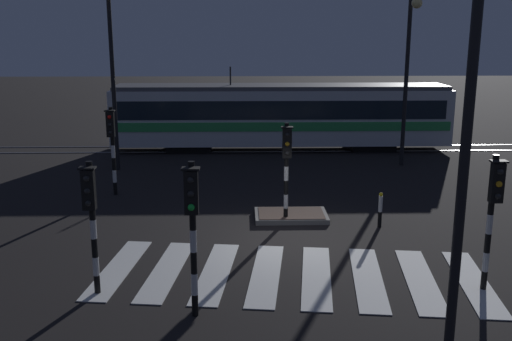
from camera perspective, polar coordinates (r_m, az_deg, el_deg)
ground_plane at (r=16.92m, az=2.78°, el=-7.04°), size 120.00×120.00×0.00m
rail_near at (r=29.12m, az=0.98°, el=1.85°), size 80.00×0.12×0.03m
rail_far at (r=30.52m, az=0.87°, el=2.40°), size 80.00×0.12×0.03m
crosswalk_zebra at (r=14.83m, az=3.42°, el=-10.10°), size 9.91×4.93×0.02m
traffic_island at (r=19.04m, az=3.42°, el=-4.39°), size 2.33×1.45×0.18m
traffic_light_corner_near_right at (r=14.26m, az=22.08°, el=-2.99°), size 0.36×0.42×3.24m
traffic_light_kerb_mid_left at (r=12.04m, az=-6.22°, el=-4.55°), size 0.36×0.42×3.39m
traffic_light_median_centre at (r=18.05m, az=3.00°, el=1.21°), size 0.36×0.42×3.17m
traffic_light_corner_far_left at (r=21.74m, az=-13.86°, el=3.10°), size 0.36×0.42×3.25m
traffic_light_corner_near_left at (r=13.55m, az=-15.77°, el=-3.64°), size 0.36×0.42×3.14m
street_lamp_trackside_left at (r=25.29m, az=-13.96°, el=10.44°), size 0.44×1.21×7.50m
street_lamp_near_kerb at (r=10.04m, az=20.53°, el=5.97°), size 0.44×1.21×7.61m
street_lamp_trackside_right at (r=26.26m, az=14.65°, el=10.14°), size 0.44×1.21×7.20m
tram at (r=29.56m, az=2.42°, el=5.43°), size 16.88×2.58×4.15m
bollard_island_edge at (r=18.41m, az=11.99°, el=-3.76°), size 0.12×0.12×1.11m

